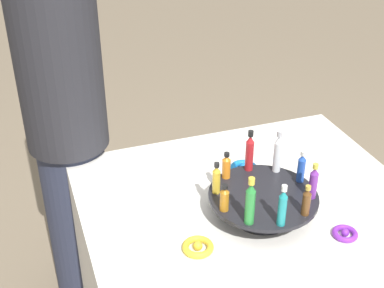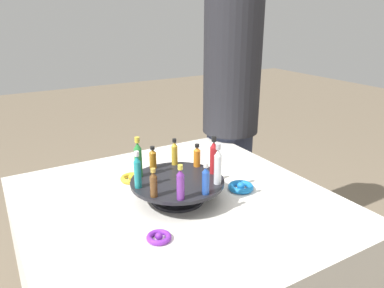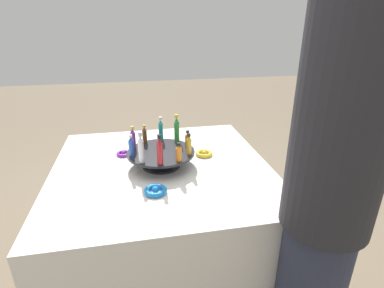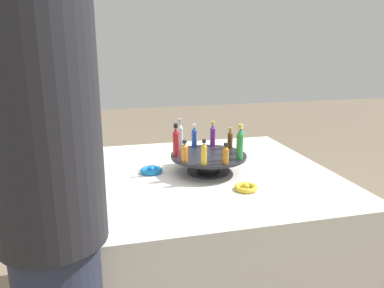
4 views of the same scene
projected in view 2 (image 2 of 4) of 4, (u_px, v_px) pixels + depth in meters
party_table at (179, 280)px, 1.50m from camera, size 1.09×1.09×0.72m
display_stand at (177, 186)px, 1.36m from camera, size 0.34×0.34×0.08m
bottle_gold at (175, 153)px, 1.47m from camera, size 0.02×0.02×0.11m
bottle_amber at (153, 158)px, 1.44m from camera, size 0.03×0.03×0.09m
bottle_green at (138, 159)px, 1.36m from camera, size 0.03×0.03×0.15m
bottle_teal at (138, 171)px, 1.27m from camera, size 0.02×0.02×0.13m
bottle_brown at (154, 184)px, 1.22m from camera, size 0.02×0.02×0.10m
bottle_purple at (180, 184)px, 1.20m from camera, size 0.03×0.03×0.12m
bottle_blue at (206, 180)px, 1.23m from camera, size 0.03×0.03×0.11m
bottle_clear at (218, 166)px, 1.30m from camera, size 0.03×0.03×0.15m
bottle_red at (214, 157)px, 1.38m from camera, size 0.03×0.03×0.14m
bottle_orange at (197, 156)px, 1.46m from camera, size 0.03×0.03×0.09m
ribbon_bow_purple at (159, 237)px, 1.14m from camera, size 0.08×0.08×0.02m
ribbon_bow_blue at (241, 187)px, 1.45m from camera, size 0.10×0.10×0.03m
ribbon_bow_gold at (132, 178)px, 1.53m from camera, size 0.09×0.09×0.03m
person_figure at (231, 104)px, 2.02m from camera, size 0.30×0.30×1.78m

